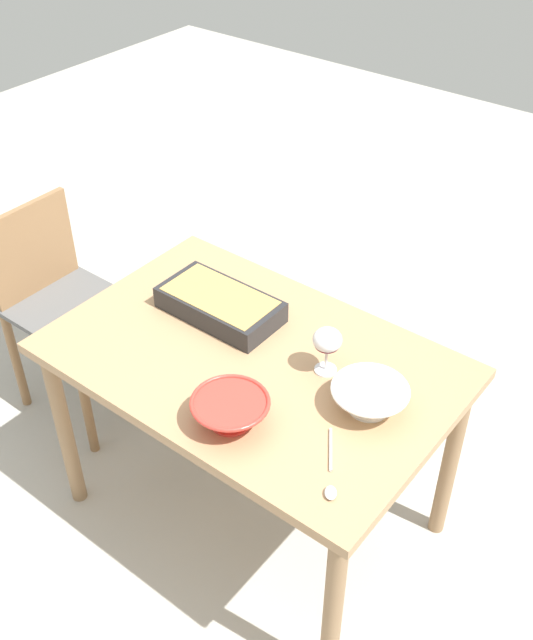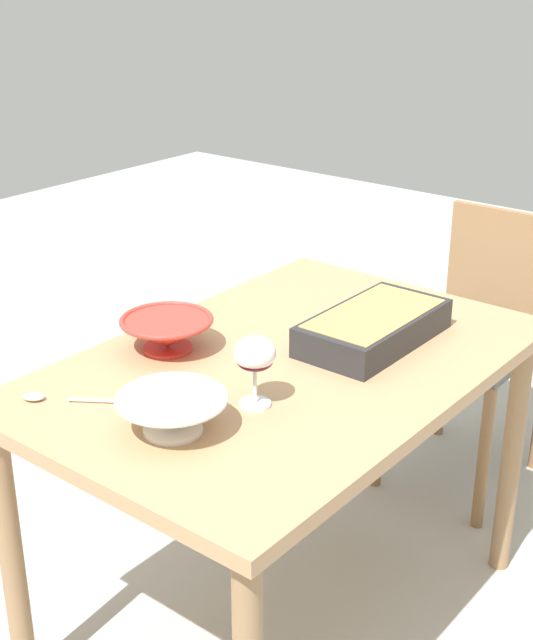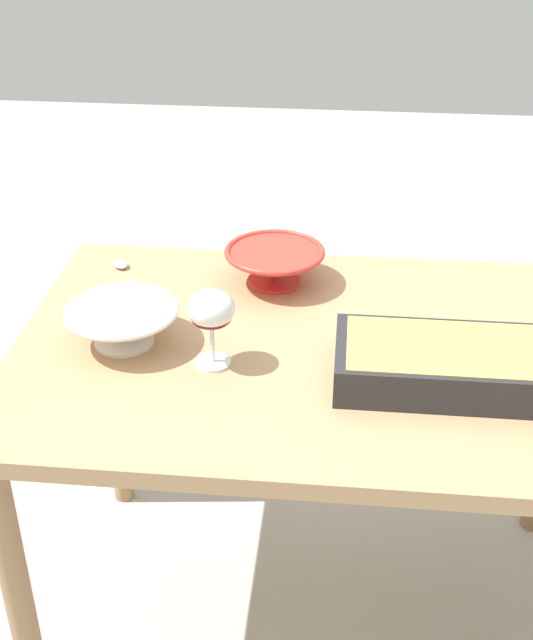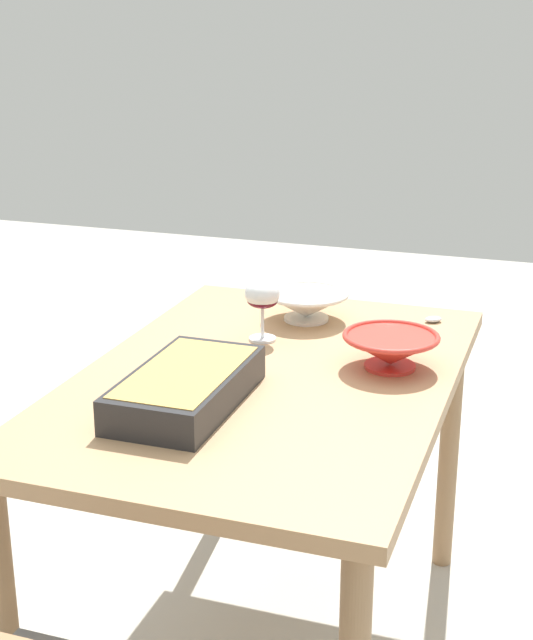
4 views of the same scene
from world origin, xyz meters
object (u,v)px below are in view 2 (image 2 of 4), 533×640
dining_table (285,395)px  serving_spoon (57,398)px  small_bowl (172,411)px  chair (479,334)px  wine_glass (255,357)px  casserole_dish (374,326)px  mixing_bowl (167,332)px

dining_table → serving_spoon: (0.45, -0.24, 0.09)m
dining_table → small_bowl: (0.39, 0.03, 0.13)m
small_bowl → serving_spoon: (0.06, -0.27, -0.04)m
dining_table → serving_spoon: size_ratio=5.77×
chair → dining_table: bearing=-1.7°
dining_table → chair: size_ratio=1.42×
small_bowl → serving_spoon: size_ratio=1.04×
dining_table → serving_spoon: bearing=-28.7°
chair → serving_spoon: 1.45m
chair → wine_glass: bearing=2.6°
dining_table → serving_spoon: serving_spoon is taller
wine_glass → small_bowl: wine_glass is taller
wine_glass → casserole_dish: (-0.42, 0.02, -0.07)m
small_bowl → serving_spoon: bearing=-77.6°
wine_glass → serving_spoon: 0.42m
casserole_dish → wine_glass: bearing=-2.3°
chair → small_bowl: (1.34, -0.00, 0.30)m
dining_table → casserole_dish: (-0.21, 0.10, 0.13)m
casserole_dish → small_bowl: bearing=-6.9°
wine_glass → casserole_dish: bearing=177.7°
chair → wine_glass: 1.21m
serving_spoon → small_bowl: bearing=102.4°
chair → small_bowl: chair is taller
casserole_dish → serving_spoon: (0.65, -0.34, -0.03)m
dining_table → chair: (-0.95, 0.03, -0.17)m
serving_spoon → dining_table: bearing=151.3°
dining_table → small_bowl: size_ratio=5.55×
dining_table → wine_glass: bearing=21.4°
dining_table → wine_glass: 0.30m
dining_table → casserole_dish: size_ratio=3.08×
mixing_bowl → serving_spoon: bearing=0.2°
mixing_bowl → serving_spoon: mixing_bowl is taller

